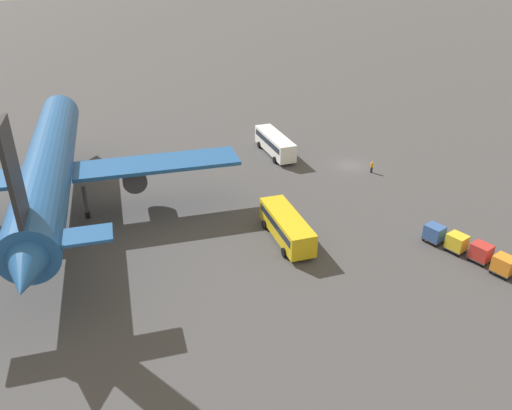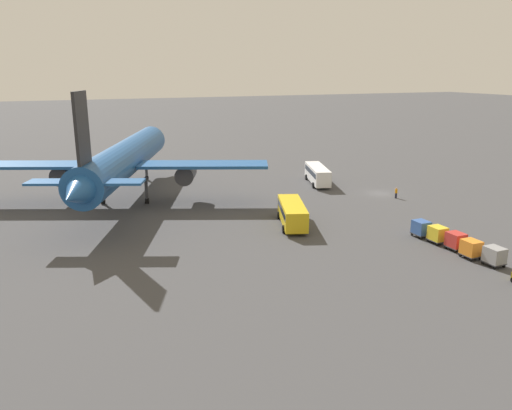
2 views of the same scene
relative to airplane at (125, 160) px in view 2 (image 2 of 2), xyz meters
name	(u,v)px [view 2 (image 2 of 2)]	position (x,y,z in m)	size (l,w,h in m)	color
ground_plane	(380,193)	(-11.14, -39.48, -6.61)	(600.00, 600.00, 0.00)	#424244
airplane	(125,160)	(0.00, 0.00, 0.00)	(48.80, 42.37, 17.58)	#1E5193
shuttle_bus_near	(318,173)	(-0.62, -33.56, -4.73)	(11.24, 5.94, 3.12)	white
shuttle_bus_far	(292,212)	(-21.14, -18.02, -4.79)	(10.40, 6.07, 3.01)	gold
worker_person	(396,193)	(-14.77, -39.88, -5.74)	(0.38, 0.38, 1.74)	#1E1E2D
cargo_cart_grey	(494,255)	(-42.02, -31.00, -5.42)	(2.00, 1.69, 2.06)	#38383D
cargo_cart_orange	(471,248)	(-39.41, -30.46, -5.42)	(2.00, 1.69, 2.06)	#38383D
cargo_cart_red	(456,240)	(-36.79, -30.83, -5.42)	(2.00, 1.69, 2.06)	#38383D
cargo_cart_yellow	(438,234)	(-34.18, -30.59, -5.42)	(2.00, 1.69, 2.06)	#38383D
cargo_cart_blue	(421,228)	(-31.56, -30.38, -5.42)	(2.00, 1.69, 2.06)	#38383D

